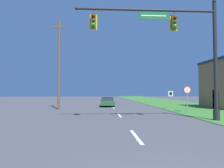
# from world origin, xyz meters

# --- Properties ---
(grass_verge_right) EXTENTS (10.00, 110.00, 0.04)m
(grass_verge_right) POSITION_xyz_m (10.50, 30.00, 0.02)
(grass_verge_right) COLOR #38752D
(grass_verge_right) RESTS_ON ground
(road_center_line) EXTENTS (0.16, 34.80, 0.01)m
(road_center_line) POSITION_xyz_m (0.00, 22.00, 0.01)
(road_center_line) COLOR silver
(road_center_line) RESTS_ON ground
(signal_mast) EXTENTS (9.96, 0.47, 8.46)m
(signal_mast) POSITION_xyz_m (4.06, 10.52, 5.20)
(signal_mast) COLOR #232326
(signal_mast) RESTS_ON grass_verge_right
(car_ahead) EXTENTS (1.83, 4.55, 1.19)m
(car_ahead) POSITION_xyz_m (-0.68, 24.72, 0.60)
(car_ahead) COLOR black
(car_ahead) RESTS_ON ground
(stop_sign) EXTENTS (0.76, 0.07, 2.50)m
(stop_sign) POSITION_xyz_m (6.69, 15.79, 1.86)
(stop_sign) COLOR gray
(stop_sign) RESTS_ON grass_verge_right
(route_sign_post) EXTENTS (0.55, 0.06, 2.03)m
(route_sign_post) POSITION_xyz_m (6.44, 19.64, 1.53)
(route_sign_post) COLOR gray
(route_sign_post) RESTS_ON grass_verge_right
(utility_pole_near) EXTENTS (1.80, 0.26, 10.28)m
(utility_pole_near) POSITION_xyz_m (-6.31, 19.92, 5.30)
(utility_pole_near) COLOR brown
(utility_pole_near) RESTS_ON ground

